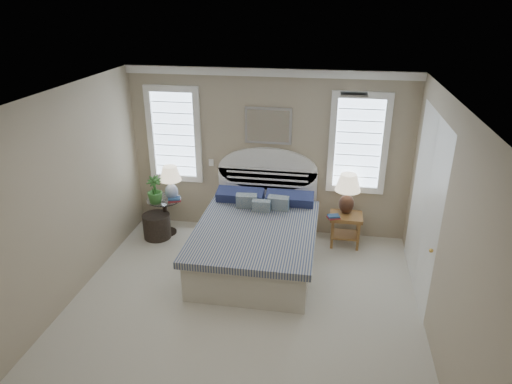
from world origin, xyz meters
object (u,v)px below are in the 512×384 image
Objects in this scene: nightstand_right at (346,223)px; lamp_left at (171,179)px; floor_pot at (157,226)px; lamp_right at (348,189)px; bed at (257,238)px; side_table_left at (165,212)px.

nightstand_right is 2.88m from lamp_left.
nightstand_right is at bearing 4.93° from floor_pot.
lamp_left is 0.88× the size of lamp_right.
floor_pot is 3.15m from lamp_right.
bed is at bearing -13.76° from floor_pot.
side_table_left is at bearing -172.07° from lamp_left.
bed is 3.61× the size of side_table_left.
floor_pot is (-0.10, -0.16, -0.18)m from side_table_left.
bed is 1.75m from side_table_left.
bed reaches higher than floor_pot.
side_table_left is at bearing -176.04° from lamp_right.
lamp_right is (3.04, 0.37, 0.72)m from floor_pot.
bed is at bearing -151.97° from nightstand_right.
lamp_left reaches higher than lamp_right.
side_table_left is at bearing -178.06° from nightstand_right.
side_table_left is 0.27m from floor_pot.
lamp_right is at bearing 6.88° from floor_pot.
bed is 3.97× the size of lamp_left.
lamp_left is at bearing 7.93° from side_table_left.
lamp_right is at bearing 3.77° from lamp_left.
nightstand_right is at bearing -84.03° from lamp_right.
nightstand_right is 0.55m from lamp_right.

